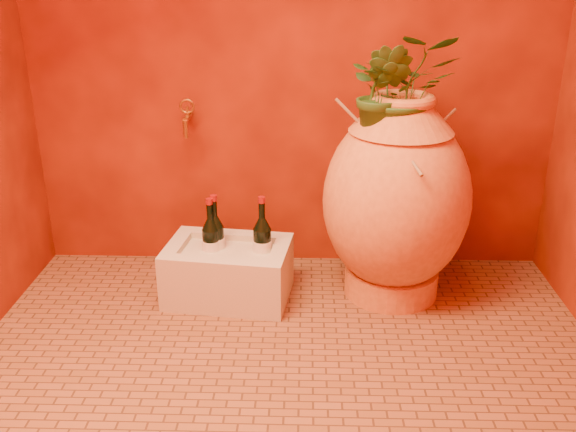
{
  "coord_description": "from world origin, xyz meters",
  "views": [
    {
      "loc": [
        0.07,
        -2.02,
        1.47
      ],
      "look_at": [
        -0.0,
        0.35,
        0.5
      ],
      "focal_mm": 40.0,
      "sensor_mm": 36.0,
      "label": 1
    }
  ],
  "objects_px": {
    "wall_tap": "(187,116)",
    "wine_bottle_a": "(211,243)",
    "wine_bottle_b": "(262,244)",
    "wine_bottle_c": "(215,241)",
    "stone_basin": "(228,273)",
    "amphora": "(396,199)"
  },
  "relations": [
    {
      "from": "wall_tap",
      "to": "wine_bottle_a",
      "type": "bearing_deg",
      "value": -66.51
    },
    {
      "from": "wine_bottle_b",
      "to": "wine_bottle_c",
      "type": "xyz_separation_m",
      "value": [
        -0.22,
        0.03,
        -0.0
      ]
    },
    {
      "from": "stone_basin",
      "to": "amphora",
      "type": "bearing_deg",
      "value": 4.92
    },
    {
      "from": "amphora",
      "to": "wine_bottle_a",
      "type": "relative_size",
      "value": 2.79
    },
    {
      "from": "stone_basin",
      "to": "wine_bottle_c",
      "type": "bearing_deg",
      "value": 145.24
    },
    {
      "from": "wall_tap",
      "to": "stone_basin",
      "type": "bearing_deg",
      "value": -57.49
    },
    {
      "from": "stone_basin",
      "to": "wine_bottle_b",
      "type": "relative_size",
      "value": 1.7
    },
    {
      "from": "amphora",
      "to": "wine_bottle_c",
      "type": "relative_size",
      "value": 2.72
    },
    {
      "from": "wine_bottle_a",
      "to": "stone_basin",
      "type": "bearing_deg",
      "value": -15.5
    },
    {
      "from": "stone_basin",
      "to": "wine_bottle_a",
      "type": "relative_size",
      "value": 1.77
    },
    {
      "from": "stone_basin",
      "to": "wine_bottle_b",
      "type": "bearing_deg",
      "value": 4.66
    },
    {
      "from": "wine_bottle_a",
      "to": "wall_tap",
      "type": "height_order",
      "value": "wall_tap"
    },
    {
      "from": "stone_basin",
      "to": "wall_tap",
      "type": "xyz_separation_m",
      "value": [
        -0.21,
        0.33,
        0.65
      ]
    },
    {
      "from": "wine_bottle_b",
      "to": "wine_bottle_c",
      "type": "bearing_deg",
      "value": 172.48
    },
    {
      "from": "amphora",
      "to": "wine_bottle_b",
      "type": "height_order",
      "value": "amphora"
    },
    {
      "from": "wine_bottle_c",
      "to": "wall_tap",
      "type": "distance_m",
      "value": 0.6
    },
    {
      "from": "amphora",
      "to": "wine_bottle_a",
      "type": "xyz_separation_m",
      "value": [
        -0.83,
        -0.04,
        -0.2
      ]
    },
    {
      "from": "stone_basin",
      "to": "wine_bottle_b",
      "type": "distance_m",
      "value": 0.21
    },
    {
      "from": "wine_bottle_c",
      "to": "amphora",
      "type": "bearing_deg",
      "value": 1.65
    },
    {
      "from": "stone_basin",
      "to": "wine_bottle_a",
      "type": "xyz_separation_m",
      "value": [
        -0.08,
        0.02,
        0.14
      ]
    },
    {
      "from": "wine_bottle_b",
      "to": "wine_bottle_c",
      "type": "height_order",
      "value": "wine_bottle_b"
    },
    {
      "from": "wine_bottle_c",
      "to": "wall_tap",
      "type": "height_order",
      "value": "wall_tap"
    }
  ]
}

